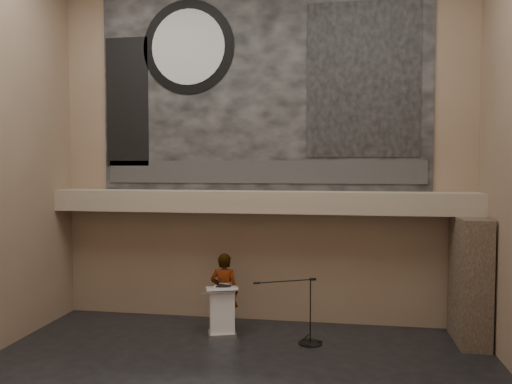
# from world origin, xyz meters

# --- Properties ---
(wall_back) EXTENTS (10.00, 0.02, 8.50)m
(wall_back) POSITION_xyz_m (0.00, 4.00, 4.25)
(wall_back) COLOR #856A54
(wall_back) RESTS_ON floor
(wall_front) EXTENTS (10.00, 0.02, 8.50)m
(wall_front) POSITION_xyz_m (0.00, -4.00, 4.25)
(wall_front) COLOR #856A54
(wall_front) RESTS_ON floor
(soffit) EXTENTS (10.00, 0.80, 0.50)m
(soffit) POSITION_xyz_m (0.00, 3.60, 2.95)
(soffit) COLOR gray
(soffit) RESTS_ON wall_back
(sprinkler_left) EXTENTS (0.04, 0.04, 0.06)m
(sprinkler_left) POSITION_xyz_m (-1.60, 3.55, 2.67)
(sprinkler_left) COLOR #B2893D
(sprinkler_left) RESTS_ON soffit
(sprinkler_right) EXTENTS (0.04, 0.04, 0.06)m
(sprinkler_right) POSITION_xyz_m (1.90, 3.55, 2.67)
(sprinkler_right) COLOR #B2893D
(sprinkler_right) RESTS_ON soffit
(banner) EXTENTS (8.00, 0.05, 5.00)m
(banner) POSITION_xyz_m (0.00, 3.97, 5.70)
(banner) COLOR black
(banner) RESTS_ON wall_back
(banner_text_strip) EXTENTS (7.76, 0.02, 0.55)m
(banner_text_strip) POSITION_xyz_m (0.00, 3.93, 3.65)
(banner_text_strip) COLOR #2E2E2E
(banner_text_strip) RESTS_ON banner
(banner_clock_rim) EXTENTS (2.30, 0.02, 2.30)m
(banner_clock_rim) POSITION_xyz_m (-1.80, 3.93, 6.70)
(banner_clock_rim) COLOR black
(banner_clock_rim) RESTS_ON banner
(banner_clock_face) EXTENTS (1.84, 0.02, 1.84)m
(banner_clock_face) POSITION_xyz_m (-1.80, 3.91, 6.70)
(banner_clock_face) COLOR silver
(banner_clock_face) RESTS_ON banner
(banner_building_print) EXTENTS (2.60, 0.02, 3.60)m
(banner_building_print) POSITION_xyz_m (2.40, 3.93, 5.80)
(banner_building_print) COLOR black
(banner_building_print) RESTS_ON banner
(banner_brick_print) EXTENTS (1.10, 0.02, 3.20)m
(banner_brick_print) POSITION_xyz_m (-3.40, 3.93, 5.40)
(banner_brick_print) COLOR black
(banner_brick_print) RESTS_ON banner
(stone_pier) EXTENTS (0.60, 1.40, 2.70)m
(stone_pier) POSITION_xyz_m (4.65, 3.15, 1.35)
(stone_pier) COLOR #403327
(stone_pier) RESTS_ON floor
(lectern) EXTENTS (0.80, 0.68, 1.13)m
(lectern) POSITION_xyz_m (-0.69, 2.72, 0.55)
(lectern) COLOR silver
(lectern) RESTS_ON floor
(binder) EXTENTS (0.33, 0.29, 0.04)m
(binder) POSITION_xyz_m (-0.65, 2.70, 1.12)
(binder) COLOR black
(binder) RESTS_ON lectern
(papers) EXTENTS (0.26, 0.31, 0.00)m
(papers) POSITION_xyz_m (-0.77, 2.69, 1.10)
(papers) COLOR silver
(papers) RESTS_ON lectern
(speaker_person) EXTENTS (0.69, 0.48, 1.80)m
(speaker_person) POSITION_xyz_m (-0.71, 3.02, 0.90)
(speaker_person) COLOR white
(speaker_person) RESTS_ON floor
(mic_stand) EXTENTS (1.40, 0.79, 1.42)m
(mic_stand) POSITION_xyz_m (1.24, 2.50, 0.21)
(mic_stand) COLOR black
(mic_stand) RESTS_ON floor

